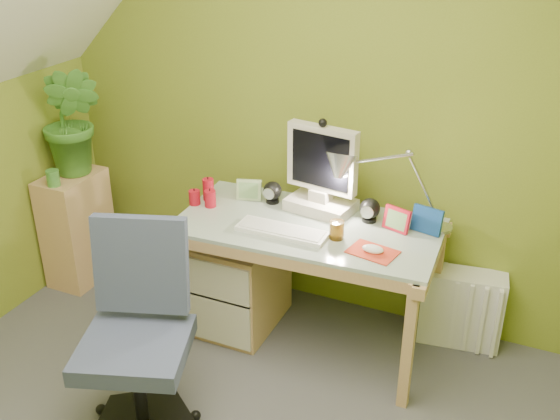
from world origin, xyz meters
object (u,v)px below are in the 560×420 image
at_px(desk, 307,283).
at_px(side_ledge, 77,228).
at_px(potted_plant, 73,121).
at_px(monitor, 322,163).
at_px(task_chair, 134,346).
at_px(radiator, 461,308).
at_px(desk_lamp, 410,171).

relative_size(desk, side_ledge, 1.88).
distance_m(desk, potted_plant, 1.63).
height_order(monitor, potted_plant, potted_plant).
relative_size(desk, monitor, 2.48).
bearing_deg(task_chair, potted_plant, 118.05).
bearing_deg(radiator, side_ledge, 179.82).
xyz_separation_m(side_ledge, potted_plant, (0.04, 0.05, 0.68)).
height_order(monitor, radiator, monitor).
distance_m(desk, monitor, 0.64).
height_order(desk, potted_plant, potted_plant).
relative_size(desk, task_chair, 1.41).
bearing_deg(monitor, side_ledge, -165.33).
height_order(desk, monitor, monitor).
relative_size(monitor, desk_lamp, 0.88).
relative_size(monitor, potted_plant, 0.81).
distance_m(desk_lamp, potted_plant, 1.94).
xyz_separation_m(side_ledge, task_chair, (1.10, -0.94, 0.12)).
bearing_deg(potted_plant, desk_lamp, 3.51).
relative_size(potted_plant, task_chair, 0.70).
bearing_deg(desk_lamp, radiator, 13.25).
height_order(desk, task_chair, task_chair).
bearing_deg(side_ledge, monitor, 6.32).
relative_size(side_ledge, radiator, 1.65).
height_order(monitor, task_chair, monitor).
height_order(task_chair, radiator, task_chair).
height_order(monitor, side_ledge, monitor).
bearing_deg(task_chair, desk_lamp, 32.72).
bearing_deg(radiator, desk_lamp, -163.77).
height_order(monitor, desk_lamp, desk_lamp).
xyz_separation_m(task_chair, radiator, (1.19, 1.25, -0.25)).
distance_m(potted_plant, radiator, 2.40).
distance_m(desk_lamp, side_ledge, 2.09).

